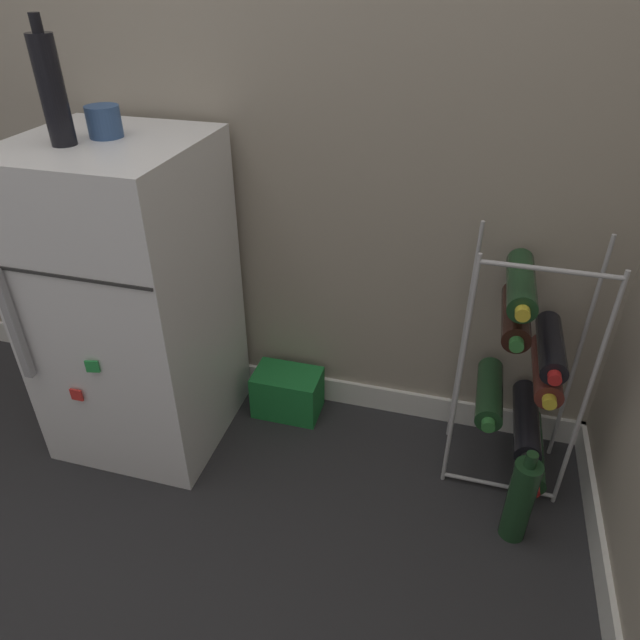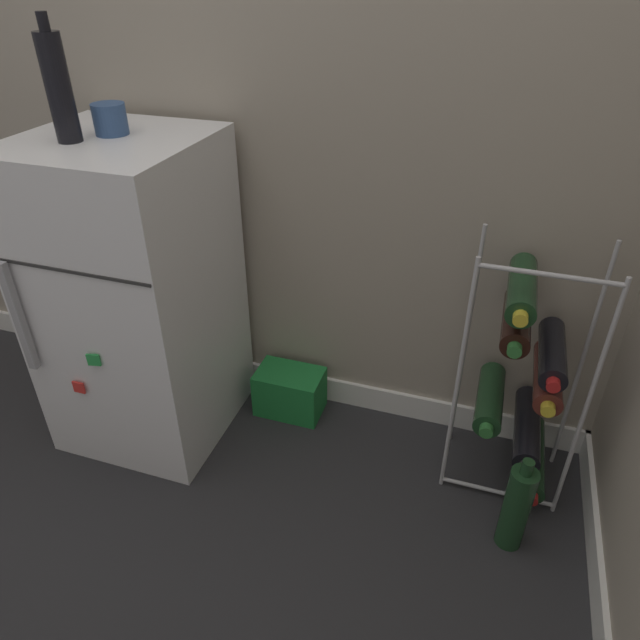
{
  "view_description": "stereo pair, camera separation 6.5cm",
  "coord_description": "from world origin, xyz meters",
  "views": [
    {
      "loc": [
        0.5,
        -1.0,
        1.34
      ],
      "look_at": [
        0.14,
        0.3,
        0.47
      ],
      "focal_mm": 32.0,
      "sensor_mm": 36.0,
      "label": 1
    },
    {
      "loc": [
        0.56,
        -0.98,
        1.34
      ],
      "look_at": [
        0.14,
        0.3,
        0.47
      ],
      "focal_mm": 32.0,
      "sensor_mm": 36.0,
      "label": 2
    }
  ],
  "objects": [
    {
      "name": "mini_fridge",
      "position": [
        -0.42,
        0.25,
        0.47
      ],
      "size": [
        0.48,
        0.52,
        0.95
      ],
      "color": "white",
      "rests_on": "ground_plane"
    },
    {
      "name": "wall_back",
      "position": [
        0.0,
        0.56,
        1.24
      ],
      "size": [
        6.9,
        0.07,
        2.5
      ],
      "color": "#9E9384",
      "rests_on": "ground_plane"
    },
    {
      "name": "ground_plane",
      "position": [
        0.0,
        0.0,
        0.0
      ],
      "size": [
        14.0,
        14.0,
        0.0
      ],
      "primitive_type": "plane",
      "color": "#28282B"
    },
    {
      "name": "wine_rack",
      "position": [
        0.71,
        0.35,
        0.37
      ],
      "size": [
        0.33,
        0.33,
        0.75
      ],
      "color": "#B2B2B7",
      "rests_on": "ground_plane"
    },
    {
      "name": "soda_box",
      "position": [
        -0.01,
        0.42,
        0.08
      ],
      "size": [
        0.22,
        0.14,
        0.16
      ],
      "color": "#1E7F38",
      "rests_on": "ground_plane"
    },
    {
      "name": "fridge_top_bottle",
      "position": [
        -0.48,
        0.19,
        1.07
      ],
      "size": [
        0.06,
        0.06,
        0.29
      ],
      "color": "black",
      "rests_on": "mini_fridge"
    },
    {
      "name": "loose_bottle_floor",
      "position": [
        0.74,
        0.11,
        0.13
      ],
      "size": [
        0.07,
        0.07,
        0.3
      ],
      "color": "#19381E",
      "rests_on": "ground_plane"
    },
    {
      "name": "fridge_top_cup",
      "position": [
        -0.42,
        0.28,
        0.99
      ],
      "size": [
        0.08,
        0.08,
        0.08
      ],
      "color": "#335184",
      "rests_on": "mini_fridge"
    }
  ]
}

